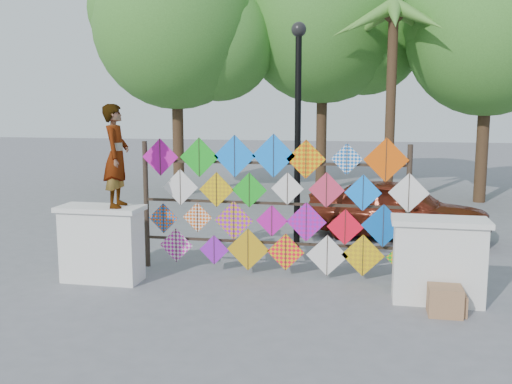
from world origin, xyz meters
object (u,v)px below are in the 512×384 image
Objects in this scene: sedan at (398,209)px; vendor_woman at (116,156)px; lamppost at (298,118)px; kite_rack at (277,205)px.

vendor_woman is at bearing 145.64° from sedan.
vendor_woman reaches higher than sedan.
lamppost reaches higher than sedan.
kite_rack is 1.27× the size of sedan.
kite_rack is 2.81m from vendor_woman.
lamppost is at bearing 148.79° from sedan.
sedan is (4.68, 4.20, -1.45)m from vendor_woman.
vendor_woman is at bearing -159.57° from kite_rack.
kite_rack is at bearing -78.62° from vendor_woman.
sedan is (2.18, 3.27, -0.56)m from kite_rack.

